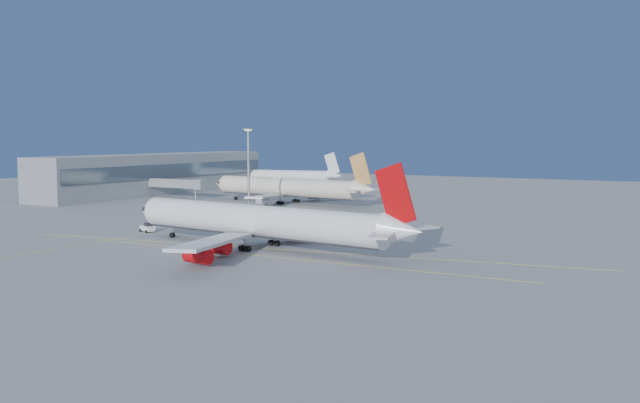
{
  "coord_description": "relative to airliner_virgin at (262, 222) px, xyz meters",
  "views": [
    {
      "loc": [
        71.85,
        -121.1,
        21.84
      ],
      "look_at": [
        -6.99,
        19.33,
        7.0
      ],
      "focal_mm": 40.0,
      "sensor_mm": 36.0,
      "label": 1
    }
  ],
  "objects": [
    {
      "name": "airliner_third",
      "position": [
        -87.97,
        145.76,
        -0.71
      ],
      "size": [
        56.17,
        51.37,
        15.08
      ],
      "rotation": [
        0.0,
        0.0,
        0.14
      ],
      "color": "white",
      "rests_on": "ground"
    },
    {
      "name": "airliner_etihad",
      "position": [
        -44.3,
        81.67,
        -0.09
      ],
      "size": [
        65.23,
        59.93,
        17.02
      ],
      "rotation": [
        0.0,
        0.0,
        -0.11
      ],
      "color": "beige",
      "rests_on": "ground"
    },
    {
      "name": "jet_bridge",
      "position": [
        -88.11,
        79.36,
        -0.1
      ],
      "size": [
        23.6,
        3.6,
        6.9
      ],
      "color": "gray",
      "rests_on": "ground"
    },
    {
      "name": "taxiway_lines",
      "position": [
        -9.72,
        13.7,
        -5.26
      ],
      "size": [
        118.86,
        140.0,
        0.02
      ],
      "color": "yellow",
      "rests_on": "ground"
    },
    {
      "name": "terminal",
      "position": [
        -109.94,
        92.36,
        2.24
      ],
      "size": [
        18.4,
        110.0,
        15.0
      ],
      "color": "gray",
      "rests_on": "ground"
    },
    {
      "name": "ground",
      "position": [
        4.99,
        7.36,
        -5.27
      ],
      "size": [
        500.0,
        500.0,
        0.0
      ],
      "primitive_type": "plane",
      "color": "slate",
      "rests_on": "ground"
    },
    {
      "name": "airliner_virgin",
      "position": [
        0.0,
        0.0,
        0.0
      ],
      "size": [
        70.81,
        63.15,
        17.48
      ],
      "rotation": [
        0.0,
        0.0,
        -0.13
      ],
      "color": "white",
      "rests_on": "ground"
    },
    {
      "name": "pushback_tug",
      "position": [
        -36.26,
        7.42,
        -4.26
      ],
      "size": [
        4.3,
        3.34,
        2.18
      ],
      "rotation": [
        0.0,
        0.0,
        -0.33
      ],
      "color": "white",
      "rests_on": "ground"
    },
    {
      "name": "light_mast",
      "position": [
        -41.14,
        54.39,
        8.95
      ],
      "size": [
        2.08,
        2.08,
        24.1
      ],
      "color": "gray",
      "rests_on": "ground"
    }
  ]
}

